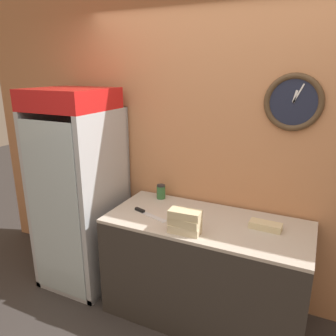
{
  "coord_description": "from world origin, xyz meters",
  "views": [
    {
      "loc": [
        0.73,
        -1.33,
        2.02
      ],
      "look_at": [
        -0.35,
        0.95,
        1.25
      ],
      "focal_mm": 35.0,
      "sensor_mm": 36.0,
      "label": 1
    }
  ],
  "objects": [
    {
      "name": "sandwich_stack_bottom",
      "position": [
        -0.08,
        0.66,
        0.9
      ],
      "size": [
        0.23,
        0.12,
        0.06
      ],
      "color": "beige",
      "rests_on": "prep_counter"
    },
    {
      "name": "sandwich_stack_top",
      "position": [
        -0.08,
        0.66,
        1.02
      ],
      "size": [
        0.23,
        0.12,
        0.06
      ],
      "color": "beige",
      "rests_on": "sandwich_stack_middle"
    },
    {
      "name": "wall_back",
      "position": [
        0.01,
        1.31,
        1.35
      ],
      "size": [
        5.2,
        0.1,
        2.7
      ],
      "color": "tan",
      "rests_on": "ground_plane"
    },
    {
      "name": "sandwich_stack_middle",
      "position": [
        -0.08,
        0.66,
        0.96
      ],
      "size": [
        0.23,
        0.12,
        0.06
      ],
      "color": "beige",
      "rests_on": "sandwich_stack_bottom"
    },
    {
      "name": "beverage_cooler",
      "position": [
        -1.25,
        0.95,
        1.01
      ],
      "size": [
        0.66,
        0.72,
        1.86
      ],
      "color": "#B2B7BC",
      "rests_on": "ground_plane"
    },
    {
      "name": "prep_counter",
      "position": [
        0.0,
        0.91,
        0.44
      ],
      "size": [
        1.58,
        0.71,
        0.87
      ],
      "color": "#332D28",
      "rests_on": "ground_plane"
    },
    {
      "name": "chefs_knife",
      "position": [
        -0.49,
        0.82,
        0.88
      ],
      "size": [
        0.34,
        0.14,
        0.02
      ],
      "color": "silver",
      "rests_on": "prep_counter"
    },
    {
      "name": "sandwich_flat_left",
      "position": [
        0.44,
        0.97,
        0.9
      ],
      "size": [
        0.24,
        0.11,
        0.05
      ],
      "color": "beige",
      "rests_on": "prep_counter"
    },
    {
      "name": "condiment_jar",
      "position": [
        -0.53,
        1.17,
        0.94
      ],
      "size": [
        0.08,
        0.08,
        0.13
      ],
      "color": "#336B38",
      "rests_on": "prep_counter"
    }
  ]
}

